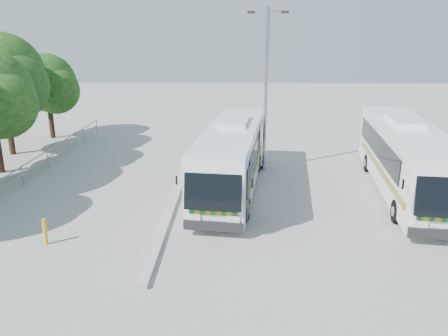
{
  "coord_description": "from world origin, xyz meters",
  "views": [
    {
      "loc": [
        0.44,
        -17.08,
        7.18
      ],
      "look_at": [
        -0.05,
        1.54,
        1.43
      ],
      "focal_mm": 35.0,
      "sensor_mm": 36.0,
      "label": 1
    }
  ],
  "objects_px": {
    "coach_adjacent": "(406,157)",
    "lamppost": "(266,84)",
    "tree_far_d": "(3,75)",
    "bollard": "(45,232)",
    "coach_main": "(232,155)",
    "tree_far_e": "(48,83)"
  },
  "relations": [
    {
      "from": "coach_adjacent",
      "to": "lamppost",
      "type": "height_order",
      "value": "lamppost"
    },
    {
      "from": "tree_far_d",
      "to": "bollard",
      "type": "xyz_separation_m",
      "value": [
        7.06,
        -12.0,
        -4.33
      ]
    },
    {
      "from": "tree_far_d",
      "to": "coach_main",
      "type": "height_order",
      "value": "tree_far_d"
    },
    {
      "from": "coach_adjacent",
      "to": "lamppost",
      "type": "bearing_deg",
      "value": 156.93
    },
    {
      "from": "coach_main",
      "to": "coach_adjacent",
      "type": "xyz_separation_m",
      "value": [
        8.01,
        -0.29,
        0.07
      ]
    },
    {
      "from": "tree_far_e",
      "to": "lamppost",
      "type": "bearing_deg",
      "value": -26.19
    },
    {
      "from": "coach_adjacent",
      "to": "lamppost",
      "type": "xyz_separation_m",
      "value": [
        -6.27,
        3.6,
        2.93
      ]
    },
    {
      "from": "coach_main",
      "to": "coach_adjacent",
      "type": "bearing_deg",
      "value": 4.81
    },
    {
      "from": "tree_far_e",
      "to": "coach_adjacent",
      "type": "bearing_deg",
      "value": -27.32
    },
    {
      "from": "tree_far_d",
      "to": "lamppost",
      "type": "xyz_separation_m",
      "value": [
        15.35,
        -2.71,
        -0.14
      ]
    },
    {
      "from": "tree_far_d",
      "to": "coach_adjacent",
      "type": "xyz_separation_m",
      "value": [
        21.63,
        -6.32,
        -3.07
      ]
    },
    {
      "from": "tree_far_e",
      "to": "coach_main",
      "type": "height_order",
      "value": "tree_far_e"
    },
    {
      "from": "bollard",
      "to": "coach_adjacent",
      "type": "bearing_deg",
      "value": 21.3
    },
    {
      "from": "coach_main",
      "to": "bollard",
      "type": "bearing_deg",
      "value": -130.87
    },
    {
      "from": "lamppost",
      "to": "tree_far_d",
      "type": "bearing_deg",
      "value": 175.45
    },
    {
      "from": "bollard",
      "to": "coach_main",
      "type": "bearing_deg",
      "value": 42.27
    },
    {
      "from": "tree_far_d",
      "to": "tree_far_e",
      "type": "xyz_separation_m",
      "value": [
        0.68,
        4.5,
        -0.93
      ]
    },
    {
      "from": "tree_far_d",
      "to": "bollard",
      "type": "distance_m",
      "value": 14.58
    },
    {
      "from": "tree_far_e",
      "to": "coach_adjacent",
      "type": "xyz_separation_m",
      "value": [
        20.94,
        -10.82,
        -2.15
      ]
    },
    {
      "from": "tree_far_e",
      "to": "bollard",
      "type": "distance_m",
      "value": 18.01
    },
    {
      "from": "tree_far_d",
      "to": "coach_adjacent",
      "type": "bearing_deg",
      "value": -16.28
    },
    {
      "from": "lamppost",
      "to": "bollard",
      "type": "xyz_separation_m",
      "value": [
        -8.29,
        -9.28,
        -4.19
      ]
    }
  ]
}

